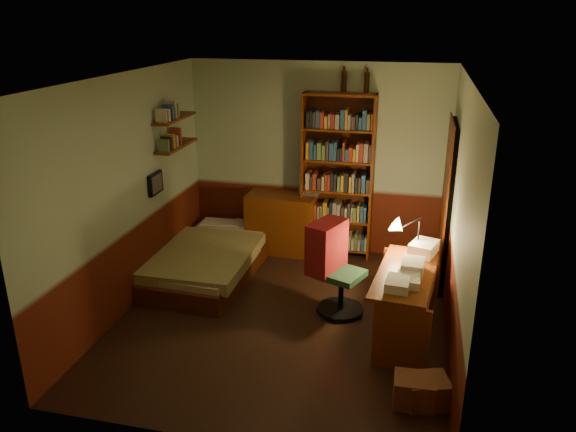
% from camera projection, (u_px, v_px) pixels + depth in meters
% --- Properties ---
extents(floor, '(3.50, 4.00, 0.02)m').
position_uv_depth(floor, '(283.00, 317.00, 6.26)').
color(floor, black).
rests_on(floor, ground).
extents(ceiling, '(3.50, 4.00, 0.02)m').
position_uv_depth(ceiling, '(282.00, 77.00, 5.36)').
color(ceiling, silver).
rests_on(ceiling, wall_back).
extents(wall_back, '(3.50, 0.02, 2.60)m').
position_uv_depth(wall_back, '(317.00, 159.00, 7.65)').
color(wall_back, '#98AE8D').
rests_on(wall_back, ground).
extents(wall_left, '(0.02, 4.00, 2.60)m').
position_uv_depth(wall_left, '(128.00, 194.00, 6.18)').
color(wall_left, '#98AE8D').
rests_on(wall_left, ground).
extents(wall_right, '(0.02, 4.00, 2.60)m').
position_uv_depth(wall_right, '(459.00, 219.00, 5.43)').
color(wall_right, '#98AE8D').
rests_on(wall_right, ground).
extents(wall_front, '(3.50, 0.02, 2.60)m').
position_uv_depth(wall_front, '(216.00, 296.00, 3.97)').
color(wall_front, '#98AE8D').
rests_on(wall_front, ground).
extents(doorway, '(0.06, 0.90, 2.00)m').
position_uv_depth(doorway, '(447.00, 206.00, 6.73)').
color(doorway, black).
rests_on(doorway, ground).
extents(door_trim, '(0.02, 0.98, 2.08)m').
position_uv_depth(door_trim, '(444.00, 206.00, 6.74)').
color(door_trim, '#3F1909').
rests_on(door_trim, ground).
extents(bed, '(1.23, 2.15, 0.62)m').
position_uv_depth(bed, '(209.00, 250.00, 7.22)').
color(bed, '#858B52').
rests_on(bed, ground).
extents(dresser, '(0.95, 0.50, 0.83)m').
position_uv_depth(dresser, '(281.00, 223.00, 7.82)').
color(dresser, '#5F290C').
rests_on(dresser, ground).
extents(mini_stereo, '(0.29, 0.22, 0.15)m').
position_uv_depth(mini_stereo, '(310.00, 189.00, 7.69)').
color(mini_stereo, '#B2B2B7').
rests_on(mini_stereo, dresser).
extents(bookshelf, '(0.96, 0.31, 2.22)m').
position_uv_depth(bookshelf, '(338.00, 177.00, 7.50)').
color(bookshelf, '#5F290C').
rests_on(bookshelf, ground).
extents(bottle_left, '(0.09, 0.09, 0.26)m').
position_uv_depth(bottle_left, '(344.00, 82.00, 7.16)').
color(bottle_left, black).
rests_on(bottle_left, bookshelf).
extents(bottle_right, '(0.08, 0.08, 0.25)m').
position_uv_depth(bottle_right, '(367.00, 82.00, 7.10)').
color(bottle_right, black).
rests_on(bottle_right, bookshelf).
extents(desk, '(0.70, 1.39, 0.72)m').
position_uv_depth(desk, '(404.00, 304.00, 5.79)').
color(desk, '#5F290C').
rests_on(desk, ground).
extents(paper_stack, '(0.34, 0.40, 0.14)m').
position_uv_depth(paper_stack, '(424.00, 248.00, 6.07)').
color(paper_stack, silver).
rests_on(paper_stack, desk).
extents(desk_lamp, '(0.21, 0.21, 0.58)m').
position_uv_depth(desk_lamp, '(419.00, 227.00, 6.06)').
color(desk_lamp, black).
rests_on(desk_lamp, desk).
extents(office_chair, '(0.67, 0.63, 1.06)m').
position_uv_depth(office_chair, '(342.00, 269.00, 6.16)').
color(office_chair, '#264D33').
rests_on(office_chair, ground).
extents(red_jacket, '(0.27, 0.49, 0.58)m').
position_uv_depth(red_jacket, '(356.00, 200.00, 5.82)').
color(red_jacket, maroon).
rests_on(red_jacket, office_chair).
extents(wall_shelf_lower, '(0.20, 0.90, 0.03)m').
position_uv_depth(wall_shelf_lower, '(177.00, 146.00, 7.06)').
color(wall_shelf_lower, '#5F290C').
rests_on(wall_shelf_lower, wall_left).
extents(wall_shelf_upper, '(0.20, 0.90, 0.03)m').
position_uv_depth(wall_shelf_upper, '(175.00, 118.00, 6.94)').
color(wall_shelf_upper, '#5F290C').
rests_on(wall_shelf_upper, wall_left).
extents(framed_picture, '(0.04, 0.32, 0.26)m').
position_uv_depth(framed_picture, '(155.00, 183.00, 6.74)').
color(framed_picture, black).
rests_on(framed_picture, wall_left).
extents(cardboard_box_a, '(0.36, 0.29, 0.26)m').
position_uv_depth(cardboard_box_a, '(414.00, 391.00, 4.82)').
color(cardboard_box_a, brown).
rests_on(cardboard_box_a, ground).
extents(cardboard_box_b, '(0.43, 0.39, 0.25)m').
position_uv_depth(cardboard_box_b, '(427.00, 391.00, 4.82)').
color(cardboard_box_b, brown).
rests_on(cardboard_box_b, ground).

